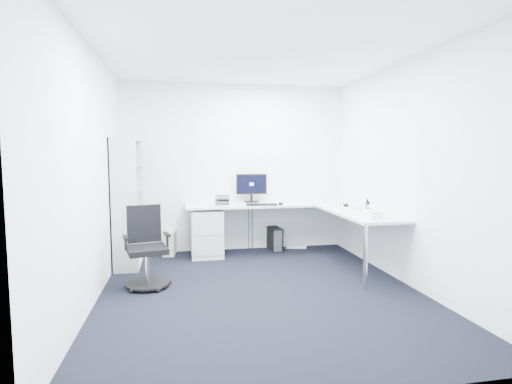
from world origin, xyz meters
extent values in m
plane|color=black|center=(0.00, 0.00, 0.00)|extent=(4.20, 4.20, 0.00)
plane|color=white|center=(0.00, 0.00, 2.70)|extent=(4.20, 4.20, 0.00)
cube|color=white|center=(0.00, 2.10, 1.35)|extent=(3.60, 0.02, 2.70)
cube|color=white|center=(0.00, -2.10, 1.35)|extent=(3.60, 0.02, 2.70)
cube|color=white|center=(-1.80, 0.00, 1.35)|extent=(0.02, 4.20, 2.70)
cube|color=white|center=(1.80, 0.00, 1.35)|extent=(0.02, 4.20, 2.70)
cube|color=silver|center=(-0.50, 1.74, 0.37)|extent=(0.48, 0.59, 0.73)
cube|color=black|center=(0.63, 1.90, 0.19)|extent=(0.20, 0.40, 0.38)
cube|color=beige|center=(-1.07, 1.94, 0.18)|extent=(0.22, 0.41, 0.37)
cube|color=white|center=(1.01, 1.95, 0.02)|extent=(0.34, 0.13, 0.04)
cube|color=black|center=(0.33, 1.53, 0.81)|extent=(0.48, 0.22, 0.02)
cube|color=black|center=(0.63, 1.53, 0.82)|extent=(0.10, 0.12, 0.03)
cube|color=white|center=(1.22, 0.71, 0.81)|extent=(0.13, 0.42, 0.01)
sphere|color=orange|center=(1.42, 0.25, 0.84)|extent=(0.08, 0.08, 0.08)
cube|color=white|center=(1.42, 0.10, 0.84)|extent=(0.14, 0.26, 0.09)
camera|label=1|loc=(-0.89, -4.39, 1.57)|focal=28.00mm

